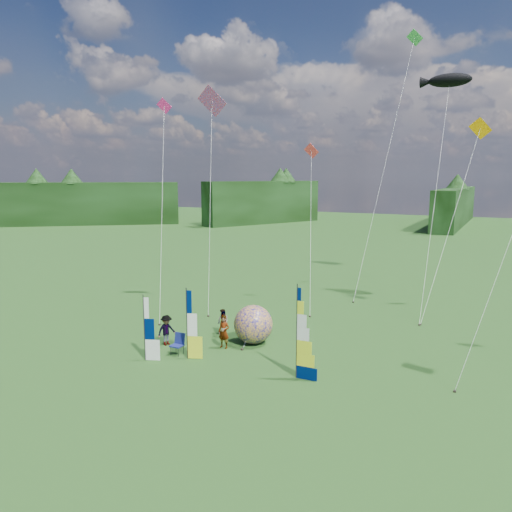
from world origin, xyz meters
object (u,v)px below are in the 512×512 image
at_px(bol_inflatable, 253,324).
at_px(camp_chair, 177,344).
at_px(feather_banner_main, 297,333).
at_px(side_banner_far, 144,329).
at_px(side_banner_left, 187,325).
at_px(spectator_d, 224,324).
at_px(spectator_c, 166,330).
at_px(kite_whale, 437,178).
at_px(spectator_a, 224,332).
at_px(spectator_b, 223,322).

relative_size(bol_inflatable, camp_chair, 1.93).
height_order(feather_banner_main, side_banner_far, feather_banner_main).
distance_m(side_banner_left, spectator_d, 4.13).
distance_m(spectator_c, kite_whale, 21.74).
height_order(bol_inflatable, spectator_d, bol_inflatable).
bearing_deg(bol_inflatable, spectator_a, -126.82).
height_order(feather_banner_main, spectator_b, feather_banner_main).
relative_size(spectator_b, spectator_c, 0.88).
distance_m(feather_banner_main, spectator_a, 5.76).
relative_size(side_banner_left, camp_chair, 3.18).
height_order(spectator_b, kite_whale, kite_whale).
distance_m(feather_banner_main, spectator_c, 8.56).
bearing_deg(camp_chair, spectator_b, 84.19).
relative_size(bol_inflatable, kite_whale, 0.12).
bearing_deg(bol_inflatable, feather_banner_main, -40.07).
relative_size(feather_banner_main, side_banner_far, 1.31).
bearing_deg(spectator_a, spectator_d, 121.85).
bearing_deg(bol_inflatable, spectator_d, 173.76).
height_order(side_banner_far, spectator_d, side_banner_far).
bearing_deg(camp_chair, kite_whale, 57.12).
height_order(spectator_a, camp_chair, spectator_a).
xyz_separation_m(spectator_d, camp_chair, (-0.65, -3.78, -0.20)).
distance_m(spectator_b, spectator_c, 3.68).
distance_m(spectator_a, kite_whale, 19.30).
relative_size(feather_banner_main, kite_whale, 0.24).
bearing_deg(spectator_a, spectator_c, -161.02).
height_order(side_banner_far, spectator_b, side_banner_far).
xyz_separation_m(side_banner_far, camp_chair, (0.98, 1.44, -1.11)).
bearing_deg(spectator_c, spectator_d, -17.34).
distance_m(side_banner_far, spectator_b, 5.89).
relative_size(bol_inflatable, spectator_c, 1.28).
distance_m(camp_chair, kite_whale, 21.86).
xyz_separation_m(bol_inflatable, spectator_c, (-4.25, -2.54, -0.25)).
distance_m(bol_inflatable, spectator_b, 2.56).
height_order(side_banner_left, spectator_c, side_banner_left).
distance_m(feather_banner_main, side_banner_left, 6.11).
relative_size(feather_banner_main, spectator_a, 2.39).
bearing_deg(spectator_a, kite_whale, 59.52).
height_order(camp_chair, kite_whale, kite_whale).
height_order(feather_banner_main, spectator_c, feather_banner_main).
bearing_deg(side_banner_far, feather_banner_main, -11.01).
xyz_separation_m(camp_chair, kite_whale, (10.53, 17.03, 8.79)).
distance_m(feather_banner_main, side_banner_far, 8.07).
height_order(spectator_b, spectator_c, spectator_c).
height_order(spectator_a, spectator_b, spectator_a).
distance_m(side_banner_left, spectator_a, 2.62).
xyz_separation_m(feather_banner_main, spectator_a, (-5.24, 2.03, -1.29)).
height_order(spectator_b, spectator_d, spectator_d).
distance_m(bol_inflatable, kite_whale, 17.60).
bearing_deg(side_banner_far, spectator_c, 79.36).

